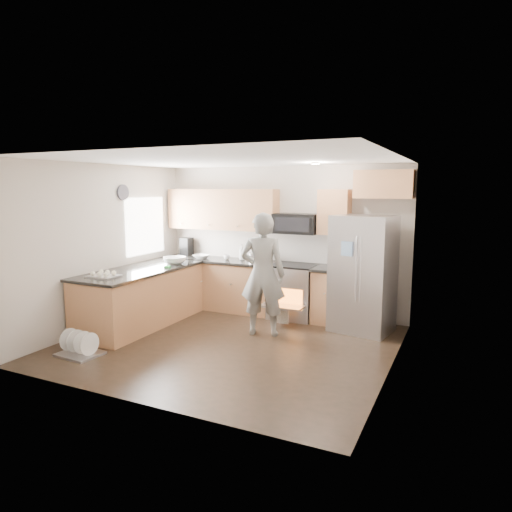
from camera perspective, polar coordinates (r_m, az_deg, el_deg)
The scene contains 8 objects.
ground at distance 6.68m, azimuth -3.45°, elevation -10.94°, with size 4.50×4.50×0.00m, color black.
room_shell at distance 6.36m, azimuth -3.81°, elevation 3.54°, with size 4.54×4.04×2.62m.
back_cabinet_run at distance 8.22m, azimuth -1.26°, elevation -0.30°, with size 4.45×0.64×2.50m.
peninsula at distance 7.70m, azimuth -14.10°, elevation -4.94°, with size 0.96×2.36×1.05m.
stove_range at distance 7.85m, azimuth 4.70°, elevation -2.88°, with size 0.76×0.97×1.79m.
refrigerator at distance 7.24m, azimuth 13.21°, elevation -2.19°, with size 0.99×0.83×1.81m.
person at distance 6.87m, azimuth 0.84°, elevation -2.31°, with size 0.68×0.45×1.87m, color gray.
dish_rack at distance 6.67m, azimuth -21.17°, elevation -10.73°, with size 0.58×0.48×0.34m.
Camera 1 is at (3.04, -5.52, 2.23)m, focal length 32.00 mm.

